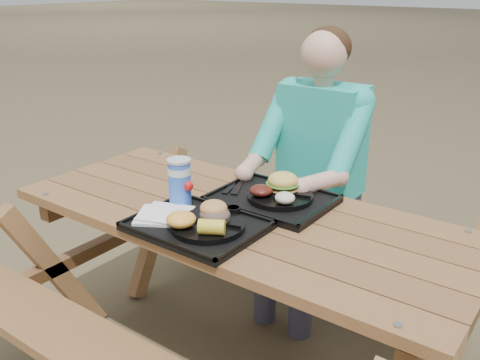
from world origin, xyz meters
The scene contains 17 objects.
picnic_table centered at (0.00, 0.00, 0.38)m, with size 1.80×1.49×0.75m, color #999999, non-canonical shape.
tray_near centered at (-0.03, -0.21, 0.76)m, with size 0.45×0.35×0.02m, color black.
tray_far centered at (0.05, 0.15, 0.76)m, with size 0.45×0.35×0.02m, color black.
plate_near centered at (0.02, -0.22, 0.78)m, with size 0.26×0.26×0.02m, color black.
plate_far centered at (0.08, 0.16, 0.78)m, with size 0.26×0.26×0.02m, color black.
napkin_stack centered at (-0.18, -0.24, 0.78)m, with size 0.17×0.17×0.02m, color white.
soda_cup centered at (-0.20, -0.12, 0.86)m, with size 0.09×0.09×0.17m, color blue.
condiment_bbq centered at (-0.03, -0.09, 0.79)m, with size 0.06×0.06×0.03m, color #320D05.
condiment_mustard centered at (0.02, -0.07, 0.79)m, with size 0.05×0.05×0.03m, color yellow.
sandwich centered at (0.03, -0.18, 0.84)m, with size 0.10×0.10×0.11m, color #C58545, non-canonical shape.
mac_cheese centered at (-0.04, -0.29, 0.82)m, with size 0.10×0.10×0.05m, color #FFB343.
corn_cob centered at (0.08, -0.27, 0.82)m, with size 0.09×0.09×0.05m, color yellow, non-canonical shape.
cutlery_far centered at (-0.13, 0.15, 0.77)m, with size 0.03×0.17×0.01m, color black.
burger centered at (0.06, 0.20, 0.85)m, with size 0.12×0.12×0.11m, color #E6BA51, non-canonical shape.
baked_beans centered at (0.03, 0.10, 0.81)m, with size 0.09×0.09×0.04m, color #4F180F.
potato_salad centered at (0.14, 0.09, 0.81)m, with size 0.08×0.08×0.04m, color beige.
diner centered at (-0.02, 0.67, 0.64)m, with size 0.48×0.84×1.28m, color teal, non-canonical shape.
Camera 1 is at (1.10, -1.50, 1.59)m, focal length 40.00 mm.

